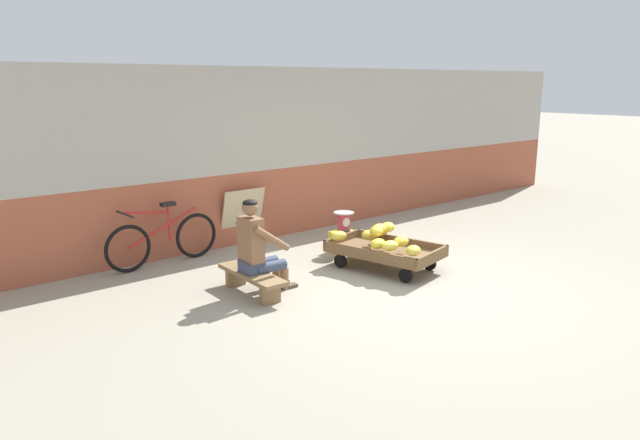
{
  "coord_description": "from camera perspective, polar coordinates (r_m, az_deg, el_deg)",
  "views": [
    {
      "loc": [
        -5.18,
        -4.51,
        2.45
      ],
      "look_at": [
        -0.5,
        1.06,
        0.75
      ],
      "focal_mm": 33.34,
      "sensor_mm": 36.0,
      "label": 1
    }
  ],
  "objects": [
    {
      "name": "weighing_scale",
      "position": [
        8.69,
        2.3,
        -0.14
      ],
      "size": [
        0.3,
        0.3,
        0.29
      ],
      "color": "#28282D",
      "rests_on": "plastic_crate"
    },
    {
      "name": "sign_board",
      "position": [
        9.15,
        -7.51,
        0.31
      ],
      "size": [
        0.7,
        0.27,
        0.87
      ],
      "color": "#C6B289",
      "rests_on": "ground"
    },
    {
      "name": "banana_pile",
      "position": [
        7.83,
        5.88,
        -1.61
      ],
      "size": [
        0.9,
        1.36,
        0.26
      ],
      "color": "gold",
      "rests_on": "banana_cart"
    },
    {
      "name": "back_wall",
      "position": [
        9.37,
        -6.14,
        6.25
      ],
      "size": [
        16.0,
        0.3,
        2.67
      ],
      "color": "#A35138",
      "rests_on": "ground"
    },
    {
      "name": "plastic_crate",
      "position": [
        8.77,
        2.28,
        -2.07
      ],
      "size": [
        0.36,
        0.28,
        0.3
      ],
      "color": "gold",
      "rests_on": "ground"
    },
    {
      "name": "ground_plane",
      "position": [
        7.29,
        8.47,
        -6.63
      ],
      "size": [
        80.0,
        80.0,
        0.0
      ],
      "primitive_type": "plane",
      "color": "gray"
    },
    {
      "name": "vendor_seated",
      "position": [
        6.99,
        -6.01,
        -2.55
      ],
      "size": [
        0.69,
        0.5,
        1.14
      ],
      "color": "brown",
      "rests_on": "ground"
    },
    {
      "name": "banana_cart",
      "position": [
        7.97,
        6.25,
        -3.02
      ],
      "size": [
        1.12,
        1.58,
        0.36
      ],
      "color": "brown",
      "rests_on": "ground"
    },
    {
      "name": "bicycle_near_left",
      "position": [
        8.36,
        -14.83,
        -1.83
      ],
      "size": [
        1.66,
        0.48,
        0.86
      ],
      "color": "black",
      "rests_on": "ground"
    },
    {
      "name": "low_bench",
      "position": [
        7.06,
        -6.55,
        -5.54
      ],
      "size": [
        0.34,
        1.11,
        0.27
      ],
      "color": "olive",
      "rests_on": "ground"
    }
  ]
}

